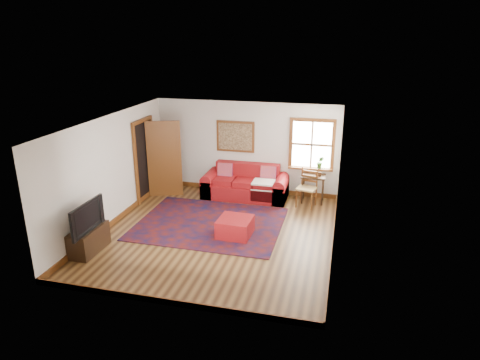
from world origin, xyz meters
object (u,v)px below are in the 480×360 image
(red_ottoman, at_px, (235,227))
(side_table, at_px, (313,180))
(ladder_back_chair, at_px, (308,186))
(red_leather_sofa, at_px, (246,186))
(media_cabinet, at_px, (89,240))

(red_ottoman, bearing_deg, side_table, 61.07)
(red_ottoman, relative_size, ladder_back_chair, 0.72)
(red_leather_sofa, xyz_separation_m, side_table, (1.78, 0.05, 0.31))
(red_ottoman, relative_size, media_cabinet, 0.76)
(red_leather_sofa, height_order, side_table, red_leather_sofa)
(red_leather_sofa, relative_size, ladder_back_chair, 2.30)
(side_table, bearing_deg, red_leather_sofa, -178.24)
(red_leather_sofa, relative_size, media_cabinet, 2.42)
(side_table, height_order, ladder_back_chair, ladder_back_chair)
(red_leather_sofa, distance_m, side_table, 1.81)
(red_ottoman, relative_size, side_table, 0.97)
(ladder_back_chair, xyz_separation_m, media_cabinet, (-4.03, -3.50, -0.27))
(red_leather_sofa, height_order, ladder_back_chair, ladder_back_chair)
(ladder_back_chair, relative_size, media_cabinet, 1.05)
(red_ottoman, bearing_deg, ladder_back_chair, 59.96)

